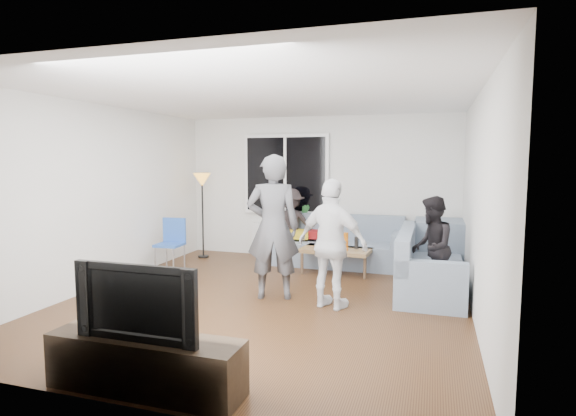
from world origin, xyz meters
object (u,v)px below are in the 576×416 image
(player_left, at_px, (273,227))
(sofa_back_section, at_px, (335,241))
(spectator_right, at_px, (431,248))
(tv_console, at_px, (146,364))
(sofa_right_section, at_px, (431,261))
(side_chair, at_px, (170,245))
(floor_lamp, at_px, (203,216))
(coffee_table, at_px, (336,261))
(spectator_back, at_px, (291,225))
(television, at_px, (143,299))
(player_right, at_px, (332,244))

(player_left, bearing_deg, sofa_back_section, -117.29)
(spectator_right, xyz_separation_m, tv_console, (-2.12, -3.26, -0.45))
(sofa_right_section, distance_m, side_chair, 4.07)
(sofa_right_section, bearing_deg, floor_lamp, 75.10)
(coffee_table, height_order, side_chair, side_chair)
(sofa_right_section, distance_m, tv_console, 4.15)
(coffee_table, xyz_separation_m, floor_lamp, (-2.61, 0.43, 0.58))
(side_chair, distance_m, tv_console, 4.01)
(spectator_back, xyz_separation_m, television, (0.28, -4.80, 0.09))
(sofa_back_section, xyz_separation_m, spectator_back, (-0.81, 0.03, 0.23))
(coffee_table, height_order, spectator_right, spectator_right)
(tv_console, relative_size, television, 1.53)
(tv_console, bearing_deg, player_left, 87.00)
(sofa_right_section, height_order, tv_console, sofa_right_section)
(floor_lamp, relative_size, tv_console, 0.97)
(spectator_right, bearing_deg, player_left, -72.44)
(floor_lamp, bearing_deg, sofa_back_section, 2.85)
(floor_lamp, distance_m, spectator_right, 4.30)
(floor_lamp, height_order, player_right, player_right)
(sofa_right_section, relative_size, spectator_back, 1.53)
(sofa_right_section, distance_m, television, 4.16)
(coffee_table, relative_size, side_chair, 1.28)
(coffee_table, relative_size, floor_lamp, 0.71)
(sofa_back_section, height_order, player_right, player_right)
(coffee_table, height_order, tv_console, tv_console)
(coffee_table, bearing_deg, spectator_right, -33.31)
(spectator_right, bearing_deg, sofa_back_section, -133.21)
(sofa_right_section, bearing_deg, player_right, 133.71)
(spectator_right, distance_m, television, 3.89)
(sofa_back_section, bearing_deg, sofa_right_section, -37.09)
(floor_lamp, xyz_separation_m, spectator_right, (4.07, -1.39, -0.11))
(coffee_table, distance_m, player_left, 1.82)
(side_chair, height_order, spectator_back, spectator_back)
(coffee_table, xyz_separation_m, spectator_back, (-0.94, 0.58, 0.45))
(side_chair, bearing_deg, tv_console, -64.93)
(player_left, relative_size, tv_console, 1.18)
(spectator_back, bearing_deg, tv_console, -94.43)
(spectator_right, xyz_separation_m, television, (-2.12, -3.26, 0.07))
(spectator_back, bearing_deg, television, -94.43)
(tv_console, bearing_deg, television, 0.00)
(player_right, bearing_deg, floor_lamp, -18.87)
(player_left, bearing_deg, floor_lamp, -60.87)
(spectator_back, bearing_deg, floor_lamp, 177.43)
(sofa_right_section, height_order, player_right, player_right)
(sofa_right_section, bearing_deg, tv_console, 149.27)
(spectator_back, relative_size, television, 1.25)
(sofa_back_section, xyz_separation_m, tv_console, (-0.52, -4.77, -0.20))
(player_left, height_order, tv_console, player_left)
(side_chair, xyz_separation_m, television, (1.95, -3.50, 0.31))
(sofa_right_section, relative_size, television, 1.92)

